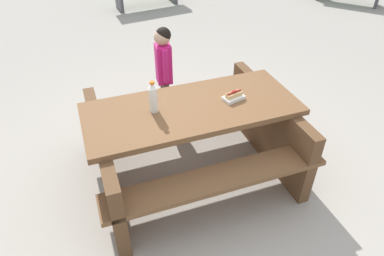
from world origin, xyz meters
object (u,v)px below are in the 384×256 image
(hotdog_tray, at_px, (234,96))
(picnic_table, at_px, (192,135))
(soda_bottle, at_px, (153,98))
(child_in_coat, at_px, (164,64))

(hotdog_tray, bearing_deg, picnic_table, -165.64)
(soda_bottle, relative_size, child_in_coat, 0.25)
(soda_bottle, bearing_deg, hotdog_tray, 11.93)
(picnic_table, relative_size, soda_bottle, 7.78)
(soda_bottle, bearing_deg, picnic_table, 9.07)
(picnic_table, distance_m, soda_bottle, 0.54)
(soda_bottle, xyz_separation_m, child_in_coat, (0.06, 0.95, -0.18))
(picnic_table, relative_size, child_in_coat, 1.95)
(soda_bottle, distance_m, hotdog_tray, 0.70)
(soda_bottle, distance_m, child_in_coat, 0.96)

